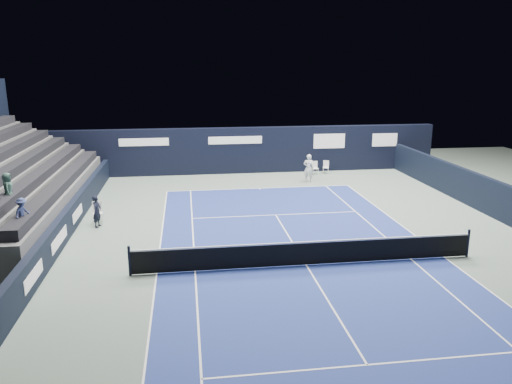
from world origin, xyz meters
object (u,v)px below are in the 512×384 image
folding_chair_back_b (326,166)px  tennis_net (307,253)px  line_judge_chair (97,211)px  folding_chair_back_a (315,165)px  tennis_player (309,168)px

folding_chair_back_b → tennis_net: tennis_net is taller
line_judge_chair → folding_chair_back_b: bearing=24.9°
line_judge_chair → folding_chair_back_a: bearing=26.1°
folding_chair_back_b → tennis_net: (-5.12, -15.48, 0.02)m
line_judge_chair → tennis_player: bearing=21.1°
line_judge_chair → tennis_net: tennis_net is taller
folding_chair_back_a → folding_chair_back_b: folding_chair_back_a is taller
folding_chair_back_b → tennis_player: tennis_player is taller
tennis_player → tennis_net: bearing=-104.2°
folding_chair_back_b → tennis_net: bearing=-89.5°
tennis_net → tennis_player: 13.61m
line_judge_chair → tennis_player: 13.64m
folding_chair_back_a → folding_chair_back_b: 0.84m
tennis_player → folding_chair_back_b: bearing=51.9°
folding_chair_back_a → tennis_player: size_ratio=0.50×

